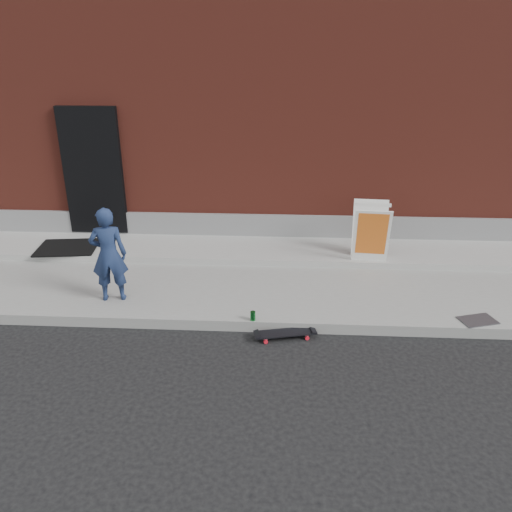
# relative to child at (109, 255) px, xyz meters

# --- Properties ---
(ground) EXTENTS (80.00, 80.00, 0.00)m
(ground) POSITION_rel_child_xyz_m (1.58, -0.55, -0.82)
(ground) COLOR black
(ground) RESTS_ON ground
(sidewalk) EXTENTS (20.00, 3.00, 0.15)m
(sidewalk) POSITION_rel_child_xyz_m (1.58, 0.95, -0.75)
(sidewalk) COLOR gray
(sidewalk) RESTS_ON ground
(apron) EXTENTS (20.00, 1.20, 0.10)m
(apron) POSITION_rel_child_xyz_m (1.58, 1.85, -0.62)
(apron) COLOR gray
(apron) RESTS_ON sidewalk
(building) EXTENTS (20.00, 8.10, 5.00)m
(building) POSITION_rel_child_xyz_m (1.58, 6.45, 1.68)
(building) COLOR maroon
(building) RESTS_ON ground
(child) EXTENTS (0.54, 0.41, 1.34)m
(child) POSITION_rel_child_xyz_m (0.00, 0.00, 0.00)
(child) COLOR #1B2A4D
(child) RESTS_ON sidewalk
(skateboard) EXTENTS (0.79, 0.36, 0.09)m
(skateboard) POSITION_rel_child_xyz_m (2.42, -0.67, -0.75)
(skateboard) COLOR red
(skateboard) RESTS_ON ground
(pizza_sign) EXTENTS (0.61, 0.71, 0.93)m
(pizza_sign) POSITION_rel_child_xyz_m (3.77, 1.43, -0.10)
(pizza_sign) COLOR white
(pizza_sign) RESTS_ON apron
(soda_can) EXTENTS (0.07, 0.07, 0.13)m
(soda_can) POSITION_rel_child_xyz_m (2.00, -0.50, -0.61)
(soda_can) COLOR #17732A
(soda_can) RESTS_ON sidewalk
(doormat) EXTENTS (1.07, 0.91, 0.03)m
(doormat) POSITION_rel_child_xyz_m (-1.32, 1.61, -0.56)
(doormat) COLOR black
(doormat) RESTS_ON apron
(utility_plate) EXTENTS (0.52, 0.41, 0.01)m
(utility_plate) POSITION_rel_child_xyz_m (4.92, -0.35, -0.66)
(utility_plate) COLOR #4E4E53
(utility_plate) RESTS_ON sidewalk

